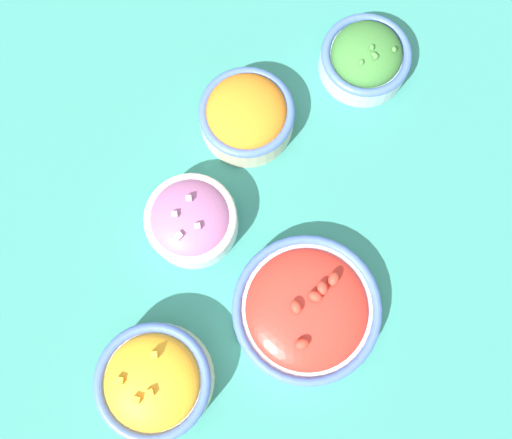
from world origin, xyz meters
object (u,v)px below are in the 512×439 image
object	(u,v)px
bowl_carrots	(249,115)
bowl_broccoli	(368,57)
bowl_squash	(157,381)
bowl_red_onion	(194,219)
bowl_cherry_tomatoes	(309,309)

from	to	relation	value
bowl_carrots	bowl_broccoli	world-z (taller)	bowl_broccoli
bowl_squash	bowl_broccoli	xyz separation A→B (m)	(-0.42, 0.28, -0.01)
bowl_squash	bowl_red_onion	bearing A→B (deg)	167.76
bowl_cherry_tomatoes	bowl_squash	distance (m)	0.20
bowl_red_onion	bowl_cherry_tomatoes	bearing A→B (deg)	50.69
bowl_squash	bowl_red_onion	xyz separation A→B (m)	(-0.20, 0.04, -0.00)
bowl_cherry_tomatoes	bowl_carrots	size ratio (longest dim) A/B	1.46
bowl_carrots	bowl_red_onion	xyz separation A→B (m)	(0.14, -0.07, 0.00)
bowl_carrots	bowl_broccoli	distance (m)	0.18
bowl_squash	bowl_carrots	bearing A→B (deg)	161.12
bowl_squash	bowl_broccoli	world-z (taller)	bowl_squash
bowl_cherry_tomatoes	bowl_broccoli	distance (m)	0.35
bowl_cherry_tomatoes	bowl_red_onion	xyz separation A→B (m)	(-0.12, -0.14, 0.01)
bowl_squash	bowl_red_onion	size ratio (longest dim) A/B	1.18
bowl_broccoli	bowl_cherry_tomatoes	bearing A→B (deg)	-15.47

